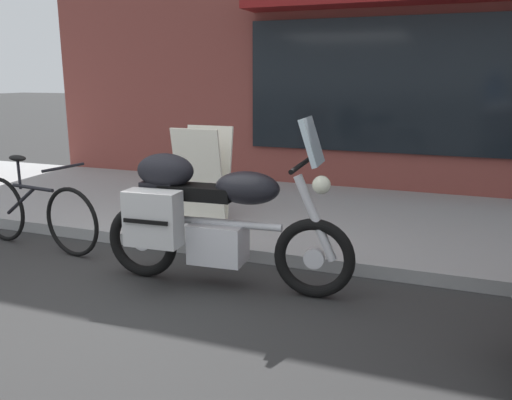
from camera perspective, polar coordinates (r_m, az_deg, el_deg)
name	(u,v)px	position (r m, az deg, el deg)	size (l,w,h in m)	color
ground_plane	(96,308)	(4.17, -16.94, -11.13)	(80.00, 80.00, 0.00)	#2A2A2A
touring_motorcycle	(207,215)	(4.22, -5.36, -1.62)	(2.12, 0.76, 1.39)	black
parked_bicycle	(35,212)	(5.66, -22.85, -1.21)	(1.68, 0.48, 0.93)	black
sandwich_board_sign	(203,174)	(5.79, -5.74, 2.81)	(0.55, 0.43, 1.03)	silver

